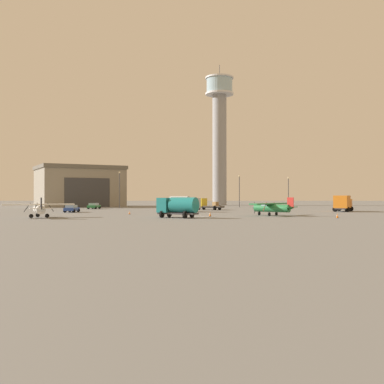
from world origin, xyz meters
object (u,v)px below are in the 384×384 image
(truck_fuel_tanker_silver, at_px, (184,203))
(traffic_cone_mid_apron, at_px, (210,214))
(truck_fuel_tanker_teal, at_px, (178,206))
(car_green, at_px, (94,206))
(light_post_east, at_px, (239,188))
(traffic_cone_near_right, at_px, (130,213))
(airplane_green, at_px, (272,207))
(car_blue, at_px, (72,208))
(truck_box_orange, at_px, (343,203))
(light_post_north, at_px, (288,189))
(traffic_cone_near_left, at_px, (337,216))
(control_tower, at_px, (219,127))
(truck_flatbed_yellow, at_px, (206,204))
(airplane_white, at_px, (39,208))
(light_post_west, at_px, (120,186))

(truck_fuel_tanker_silver, distance_m, traffic_cone_mid_apron, 20.11)
(truck_fuel_tanker_teal, relative_size, car_green, 1.30)
(light_post_east, distance_m, traffic_cone_near_right, 50.02)
(airplane_green, bearing_deg, car_blue, 19.62)
(truck_box_orange, relative_size, traffic_cone_near_right, 13.03)
(car_blue, xyz_separation_m, traffic_cone_near_right, (12.26, -8.23, -0.47))
(car_blue, bearing_deg, light_post_north, -50.51)
(truck_fuel_tanker_teal, bearing_deg, traffic_cone_near_left, -153.18)
(control_tower, distance_m, truck_flatbed_yellow, 51.87)
(truck_box_orange, xyz_separation_m, traffic_cone_mid_apron, (-26.50, -21.32, -1.37))
(car_blue, relative_size, car_green, 0.90)
(truck_fuel_tanker_teal, bearing_deg, light_post_east, -76.57)
(light_post_east, bearing_deg, traffic_cone_near_left, -80.85)
(truck_flatbed_yellow, xyz_separation_m, car_green, (-26.32, 5.95, -0.50))
(airplane_white, distance_m, traffic_cone_near_right, 16.54)
(truck_box_orange, bearing_deg, truck_fuel_tanker_silver, 119.92)
(truck_fuel_tanker_silver, bearing_deg, control_tower, 109.75)
(light_post_north, bearing_deg, light_post_west, -168.03)
(control_tower, distance_m, airplane_white, 89.95)
(control_tower, distance_m, airplane_green, 78.33)
(light_post_north, relative_size, traffic_cone_mid_apron, 11.12)
(light_post_east, relative_size, light_post_north, 1.07)
(control_tower, relative_size, truck_box_orange, 6.40)
(truck_flatbed_yellow, relative_size, truck_fuel_tanker_silver, 1.02)
(light_post_east, distance_m, traffic_cone_mid_apron, 53.39)
(airplane_green, bearing_deg, light_post_north, -63.51)
(traffic_cone_near_right, bearing_deg, truck_fuel_tanker_teal, -53.16)
(airplane_green, xyz_separation_m, car_green, (-36.48, 34.64, -0.60))
(airplane_green, bearing_deg, traffic_cone_near_right, 27.86)
(airplane_white, distance_m, car_blue, 20.79)
(airplane_green, relative_size, light_post_north, 1.03)
(car_blue, relative_size, traffic_cone_near_right, 7.79)
(truck_flatbed_yellow, height_order, light_post_north, light_post_north)
(light_post_east, relative_size, traffic_cone_mid_apron, 11.88)
(car_green, bearing_deg, truck_fuel_tanker_silver, -124.36)
(car_green, bearing_deg, light_post_west, -34.33)
(airplane_white, relative_size, traffic_cone_mid_apron, 13.04)
(light_post_north, height_order, traffic_cone_near_right, light_post_north)
(traffic_cone_mid_apron, bearing_deg, truck_flatbed_yellow, 90.68)
(truck_fuel_tanker_silver, relative_size, car_green, 1.37)
(truck_fuel_tanker_teal, relative_size, truck_fuel_tanker_silver, 0.95)
(control_tower, bearing_deg, traffic_cone_near_left, -80.62)
(control_tower, height_order, traffic_cone_near_left, control_tower)
(truck_fuel_tanker_silver, bearing_deg, airplane_green, -20.09)
(airplane_white, relative_size, light_post_east, 1.10)
(truck_fuel_tanker_teal, distance_m, truck_fuel_tanker_silver, 23.39)
(control_tower, distance_m, truck_fuel_tanker_teal, 84.96)
(light_post_east, bearing_deg, light_post_north, 1.41)
(car_green, bearing_deg, traffic_cone_near_right, -150.91)
(control_tower, distance_m, light_post_north, 36.36)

